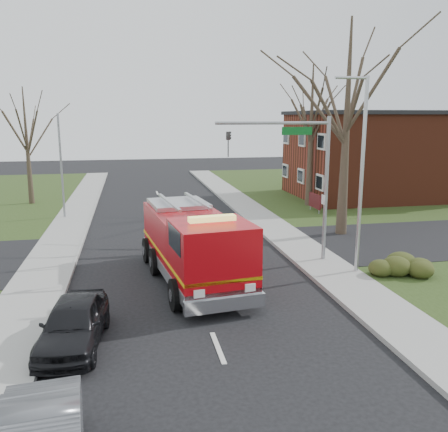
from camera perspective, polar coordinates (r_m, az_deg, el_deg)
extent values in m
plane|color=black|center=(20.14, -3.91, -7.81)|extent=(120.00, 120.00, 0.00)
cube|color=#9F9E99|center=(21.74, 12.62, -6.37)|extent=(2.40, 80.00, 0.15)
cube|color=#9F9E99|center=(20.34, -21.69, -8.23)|extent=(2.40, 80.00, 0.15)
cube|color=maroon|center=(42.70, 18.91, 6.82)|extent=(15.00, 10.00, 7.00)
cube|color=black|center=(42.58, 19.24, 11.64)|extent=(15.40, 10.40, 0.30)
cube|color=silver|center=(39.62, 9.24, 4.78)|extent=(0.12, 1.40, 1.20)
cube|color=#4D1216|center=(34.37, 10.88, 1.80)|extent=(0.12, 2.00, 1.00)
cylinder|color=gray|center=(33.72, 11.36, 0.81)|extent=(0.08, 0.08, 0.90)
cylinder|color=gray|center=(35.18, 10.37, 1.30)|extent=(0.08, 0.08, 0.90)
ellipsoid|color=#2B3212|center=(22.03, 20.44, -5.23)|extent=(2.80, 2.00, 0.90)
cone|color=#35281F|center=(27.53, 14.48, 9.88)|extent=(0.64, 0.64, 12.00)
cone|color=#35281F|center=(36.40, 10.40, 9.26)|extent=(0.56, 0.56, 10.50)
cone|color=#35281F|center=(39.63, -22.59, 7.66)|extent=(0.44, 0.44, 9.00)
cylinder|color=gray|center=(22.43, 12.17, 2.95)|extent=(0.18, 0.18, 6.80)
cylinder|color=gray|center=(21.27, 5.97, 11.07)|extent=(5.20, 0.14, 0.14)
cube|color=#0C591E|center=(21.63, 8.78, 10.08)|extent=(1.40, 0.06, 0.35)
imported|color=black|center=(20.78, 0.59, 10.15)|extent=(0.22, 0.18, 1.10)
cylinder|color=#B7BABF|center=(20.83, 16.21, 4.30)|extent=(0.16, 0.16, 8.40)
cylinder|color=#B7BABF|center=(20.42, 15.08, 15.77)|extent=(1.40, 0.12, 0.12)
cylinder|color=gray|center=(33.28, -18.98, 5.57)|extent=(0.14, 0.14, 7.00)
cube|color=#AF080E|center=(20.91, -4.65, -2.37)|extent=(3.42, 5.81, 2.23)
cube|color=#AF080E|center=(17.12, -1.42, -5.00)|extent=(3.08, 3.08, 2.54)
cube|color=#B7BABF|center=(19.97, -3.73, -5.73)|extent=(3.78, 8.55, 0.48)
cube|color=#E5B20C|center=(19.80, -3.75, -4.12)|extent=(3.79, 8.55, 0.13)
cube|color=black|center=(15.83, -0.19, -3.40)|extent=(2.45, 0.41, 0.90)
cube|color=#E5D866|center=(16.77, -1.44, -0.31)|extent=(1.73, 0.58, 0.19)
cylinder|color=black|center=(17.09, -5.77, -9.41)|extent=(0.51, 1.20, 1.17)
cylinder|color=black|center=(17.85, 2.99, -8.43)|extent=(0.51, 1.20, 1.17)
cylinder|color=black|center=(22.74, -9.15, -4.09)|extent=(0.51, 1.20, 1.17)
cylinder|color=black|center=(23.31, -2.44, -3.55)|extent=(0.51, 1.20, 1.17)
imported|color=black|center=(15.18, -17.63, -12.18)|extent=(2.14, 4.40, 1.45)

